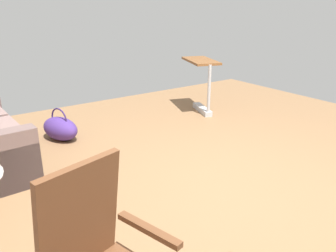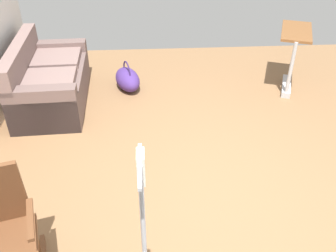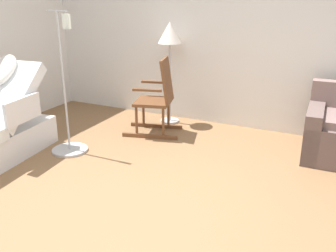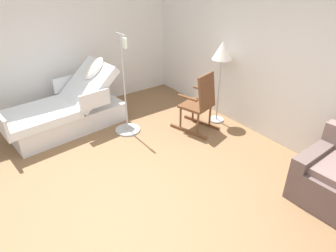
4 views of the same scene
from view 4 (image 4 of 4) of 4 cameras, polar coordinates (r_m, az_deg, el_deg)
ground_plane at (r=3.96m, az=-5.59°, el=-12.64°), size 7.40×7.40×0.00m
back_wall at (r=4.89m, az=20.52°, el=12.25°), size 6.12×0.10×2.70m
side_wall at (r=5.92m, az=-21.97°, el=14.74°), size 0.10×5.17×2.70m
hospital_bed at (r=5.47m, az=-19.11°, el=2.53°), size 1.16×2.14×1.19m
rocking_chair at (r=5.08m, az=6.17°, el=4.30°), size 0.86×0.65×1.05m
floor_lamp at (r=5.20m, az=10.40°, el=13.13°), size 0.34×0.34×1.48m
iv_pole at (r=5.16m, az=-7.92°, el=1.48°), size 0.44×0.44×1.69m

